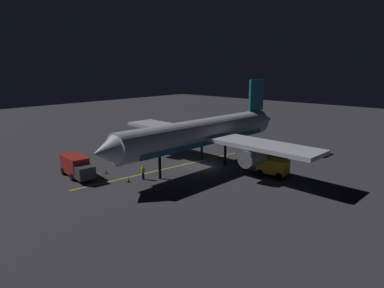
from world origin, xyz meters
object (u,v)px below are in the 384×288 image
(ground_crew_worker, at_px, (143,172))
(traffic_cone_far, at_px, (106,171))
(baggage_truck, at_px, (77,167))
(airliner, at_px, (205,133))
(traffic_cone_near_left, at_px, (128,180))
(catering_truck, at_px, (268,166))
(traffic_cone_near_right, at_px, (160,189))
(traffic_cone_under_wing, at_px, (157,189))

(ground_crew_worker, bearing_deg, traffic_cone_far, 17.15)
(baggage_truck, bearing_deg, airliner, -120.21)
(ground_crew_worker, distance_m, traffic_cone_far, 5.77)
(baggage_truck, height_order, traffic_cone_near_left, baggage_truck)
(catering_truck, xyz_separation_m, traffic_cone_near_right, (6.01, 13.01, -0.90))
(baggage_truck, distance_m, catering_truck, 24.05)
(airliner, bearing_deg, traffic_cone_near_left, 78.50)
(catering_truck, relative_size, traffic_cone_near_left, 10.13)
(baggage_truck, relative_size, traffic_cone_near_left, 11.61)
(airliner, relative_size, traffic_cone_near_left, 61.63)
(airliner, distance_m, traffic_cone_far, 14.10)
(traffic_cone_near_left, bearing_deg, airliner, -101.50)
(ground_crew_worker, distance_m, traffic_cone_near_left, 2.01)
(airliner, bearing_deg, ground_crew_worker, 80.07)
(traffic_cone_far, bearing_deg, traffic_cone_near_right, -177.32)
(catering_truck, relative_size, traffic_cone_under_wing, 10.13)
(baggage_truck, xyz_separation_m, traffic_cone_near_right, (-11.26, -3.72, -1.07))
(catering_truck, height_order, ground_crew_worker, catering_truck)
(airliner, bearing_deg, traffic_cone_under_wing, 102.65)
(ground_crew_worker, height_order, traffic_cone_near_right, ground_crew_worker)
(traffic_cone_near_right, height_order, traffic_cone_far, same)
(traffic_cone_far, bearing_deg, ground_crew_worker, -162.85)
(baggage_truck, distance_m, traffic_cone_far, 3.68)
(catering_truck, height_order, traffic_cone_near_right, catering_truck)
(airliner, distance_m, baggage_truck, 17.21)
(airliner, relative_size, traffic_cone_near_right, 61.63)
(traffic_cone_near_left, height_order, traffic_cone_under_wing, same)
(airliner, height_order, traffic_cone_under_wing, airliner)
(baggage_truck, xyz_separation_m, traffic_cone_under_wing, (-11.02, -3.38, -1.07))
(traffic_cone_near_right, bearing_deg, baggage_truck, 18.30)
(traffic_cone_under_wing, bearing_deg, catering_truck, -115.09)
(traffic_cone_far, bearing_deg, traffic_cone_under_wing, -179.29)
(ground_crew_worker, xyz_separation_m, traffic_cone_under_wing, (-4.21, 1.57, -0.64))
(ground_crew_worker, xyz_separation_m, traffic_cone_far, (5.48, 1.69, -0.64))
(airliner, height_order, traffic_cone_near_right, airliner)
(catering_truck, height_order, traffic_cone_near_left, catering_truck)
(airliner, distance_m, traffic_cone_near_left, 12.46)
(baggage_truck, relative_size, traffic_cone_under_wing, 11.61)
(airliner, height_order, baggage_truck, airliner)
(catering_truck, bearing_deg, traffic_cone_under_wing, 64.91)
(ground_crew_worker, bearing_deg, airliner, -99.93)
(traffic_cone_near_right, distance_m, traffic_cone_under_wing, 0.42)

